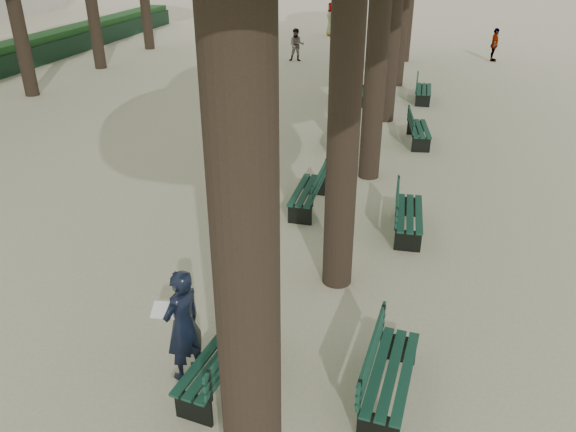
# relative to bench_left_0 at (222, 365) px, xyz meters

# --- Properties ---
(ground) EXTENTS (120.00, 120.00, 0.00)m
(ground) POSITION_rel_bench_left_0_xyz_m (-0.37, -0.14, -0.27)
(ground) COLOR tan
(ground) RESTS_ON ground
(bench_left_0) EXTENTS (0.81, 1.86, 0.92)m
(bench_left_0) POSITION_rel_bench_left_0_xyz_m (0.00, 0.00, 0.00)
(bench_left_0) COLOR black
(bench_left_0) RESTS_ON ground
(bench_left_1) EXTENTS (0.57, 1.80, 0.92)m
(bench_left_1) POSITION_rel_bench_left_0_xyz_m (0.00, 5.65, 0.00)
(bench_left_1) COLOR black
(bench_left_1) RESTS_ON ground
(bench_left_2) EXTENTS (0.69, 1.84, 0.92)m
(bench_left_2) POSITION_rel_bench_left_0_xyz_m (0.00, 10.11, 0.00)
(bench_left_2) COLOR black
(bench_left_2) RESTS_ON ground
(bench_left_3) EXTENTS (0.69, 1.83, 0.92)m
(bench_left_3) POSITION_rel_bench_left_0_xyz_m (0.00, 14.93, 0.00)
(bench_left_3) COLOR black
(bench_left_3) RESTS_ON ground
(bench_right_0) EXTENTS (0.72, 1.84, 0.92)m
(bench_right_0) POSITION_rel_bench_left_0_xyz_m (2.27, 0.22, 0.00)
(bench_right_0) COLOR black
(bench_right_0) RESTS_ON ground
(bench_right_1) EXTENTS (0.65, 1.82, 0.92)m
(bench_right_1) POSITION_rel_bench_left_0_xyz_m (2.27, 5.03, 0.00)
(bench_right_1) COLOR black
(bench_right_1) RESTS_ON ground
(bench_right_2) EXTENTS (0.81, 1.86, 0.92)m
(bench_right_2) POSITION_rel_bench_left_0_xyz_m (2.27, 10.77, 0.00)
(bench_right_2) COLOR black
(bench_right_2) RESTS_ON ground
(bench_right_3) EXTENTS (0.59, 1.81, 0.92)m
(bench_right_3) POSITION_rel_bench_left_0_xyz_m (2.27, 15.58, 0.00)
(bench_right_3) COLOR black
(bench_right_3) RESTS_ON ground
(man_with_map) EXTENTS (0.73, 0.76, 1.70)m
(man_with_map) POSITION_rel_bench_left_0_xyz_m (-0.54, 0.02, 0.58)
(man_with_map) COLOR black
(man_with_map) RESTS_ON ground
(pedestrian_d) EXTENTS (0.66, 1.01, 1.92)m
(pedestrian_d) POSITION_rel_bench_left_0_xyz_m (-3.59, 29.43, 0.69)
(pedestrian_d) COLOR #262628
(pedestrian_d) RESTS_ON ground
(pedestrian_c) EXTENTS (0.38, 0.93, 1.55)m
(pedestrian_c) POSITION_rel_bench_left_0_xyz_m (5.34, 23.86, 0.50)
(pedestrian_c) COLOR #262628
(pedestrian_c) RESTS_ON ground
(pedestrian_a) EXTENTS (0.78, 0.42, 1.53)m
(pedestrian_a) POSITION_rel_bench_left_0_xyz_m (-3.93, 21.58, 0.49)
(pedestrian_a) COLOR #262628
(pedestrian_a) RESTS_ON ground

